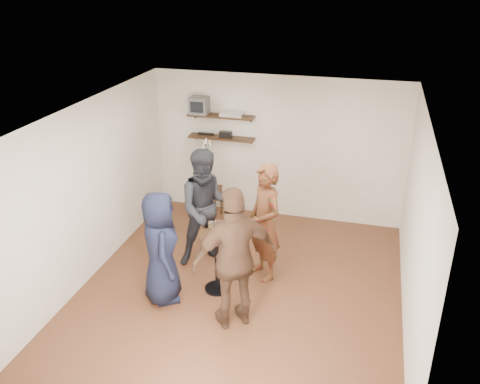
# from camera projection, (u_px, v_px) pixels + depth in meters

# --- Properties ---
(room) EXTENTS (4.58, 5.08, 2.68)m
(room) POSITION_uv_depth(u_px,v_px,m) (241.00, 208.00, 6.83)
(room) COLOR #462516
(room) RESTS_ON ground
(shelf_upper) EXTENTS (1.20, 0.25, 0.04)m
(shelf_upper) POSITION_uv_depth(u_px,v_px,m) (221.00, 116.00, 8.93)
(shelf_upper) COLOR black
(shelf_upper) RESTS_ON room
(shelf_lower) EXTENTS (1.20, 0.25, 0.04)m
(shelf_lower) POSITION_uv_depth(u_px,v_px,m) (221.00, 138.00, 9.09)
(shelf_lower) COLOR black
(shelf_lower) RESTS_ON room
(crt_monitor) EXTENTS (0.32, 0.30, 0.30)m
(crt_monitor) POSITION_uv_depth(u_px,v_px,m) (200.00, 105.00, 8.95)
(crt_monitor) COLOR #59595B
(crt_monitor) RESTS_ON shelf_upper
(dvd_deck) EXTENTS (0.40, 0.24, 0.06)m
(dvd_deck) POSITION_uv_depth(u_px,v_px,m) (232.00, 114.00, 8.86)
(dvd_deck) COLOR silver
(dvd_deck) RESTS_ON shelf_upper
(radio) EXTENTS (0.22, 0.10, 0.10)m
(radio) POSITION_uv_depth(u_px,v_px,m) (226.00, 134.00, 9.05)
(radio) COLOR black
(radio) RESTS_ON shelf_lower
(power_strip) EXTENTS (0.30, 0.05, 0.03)m
(power_strip) POSITION_uv_depth(u_px,v_px,m) (206.00, 134.00, 9.20)
(power_strip) COLOR black
(power_strip) RESTS_ON shelf_lower
(side_table) EXTENTS (0.54, 0.54, 0.57)m
(side_table) POSITION_uv_depth(u_px,v_px,m) (208.00, 194.00, 9.23)
(side_table) COLOR black
(side_table) RESTS_ON room
(vase_lilies) EXTENTS (0.20, 0.20, 1.02)m
(vase_lilies) POSITION_uv_depth(u_px,v_px,m) (207.00, 173.00, 9.06)
(vase_lilies) COLOR silver
(vase_lilies) RESTS_ON side_table
(drinks_table) EXTENTS (0.49, 0.49, 0.89)m
(drinks_table) POSITION_uv_depth(u_px,v_px,m) (217.00, 255.00, 7.11)
(drinks_table) COLOR black
(drinks_table) RESTS_ON room
(wine_glass_fl) EXTENTS (0.07, 0.07, 0.22)m
(wine_glass_fl) POSITION_uv_depth(u_px,v_px,m) (211.00, 226.00, 6.90)
(wine_glass_fl) COLOR silver
(wine_glass_fl) RESTS_ON drinks_table
(wine_glass_fr) EXTENTS (0.07, 0.07, 0.20)m
(wine_glass_fr) POSITION_uv_depth(u_px,v_px,m) (221.00, 228.00, 6.89)
(wine_glass_fr) COLOR silver
(wine_glass_fr) RESTS_ON drinks_table
(wine_glass_bl) EXTENTS (0.06, 0.06, 0.19)m
(wine_glass_bl) POSITION_uv_depth(u_px,v_px,m) (216.00, 225.00, 6.98)
(wine_glass_bl) COLOR silver
(wine_glass_bl) RESTS_ON drinks_table
(wine_glass_br) EXTENTS (0.07, 0.07, 0.21)m
(wine_glass_br) POSITION_uv_depth(u_px,v_px,m) (219.00, 225.00, 6.93)
(wine_glass_br) COLOR silver
(wine_glass_br) RESTS_ON drinks_table
(person_plaid) EXTENTS (0.75, 0.76, 1.78)m
(person_plaid) POSITION_uv_depth(u_px,v_px,m) (265.00, 223.00, 7.31)
(person_plaid) COLOR maroon
(person_plaid) RESTS_ON room
(person_dark) EXTENTS (1.13, 1.05, 1.86)m
(person_dark) POSITION_uv_depth(u_px,v_px,m) (207.00, 208.00, 7.65)
(person_dark) COLOR black
(person_dark) RESTS_ON room
(person_navy) EXTENTS (0.84, 0.94, 1.61)m
(person_navy) POSITION_uv_depth(u_px,v_px,m) (160.00, 248.00, 6.83)
(person_navy) COLOR black
(person_navy) RESTS_ON room
(person_brown) EXTENTS (1.19, 1.03, 1.92)m
(person_brown) POSITION_uv_depth(u_px,v_px,m) (235.00, 259.00, 6.28)
(person_brown) COLOR #452C1D
(person_brown) RESTS_ON room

